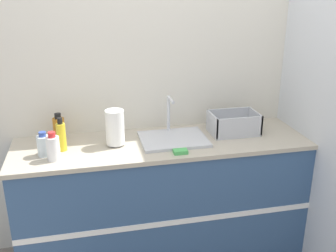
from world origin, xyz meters
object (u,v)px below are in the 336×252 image
object	(u,v)px
dish_rack	(234,125)
bottle_white_spray	(53,148)
sink	(173,137)
paper_towel_roll	(115,128)
bottle_clear	(44,145)
bottle_amber	(59,129)
bottle_yellow	(61,136)

from	to	relation	value
dish_rack	bottle_white_spray	xyz separation A→B (m)	(-1.24, -0.19, 0.02)
sink	dish_rack	world-z (taller)	sink
paper_towel_roll	bottle_clear	size ratio (longest dim) A/B	1.54
dish_rack	bottle_clear	world-z (taller)	bottle_clear
dish_rack	bottle_amber	xyz separation A→B (m)	(-1.22, 0.13, 0.03)
bottle_white_spray	bottle_amber	world-z (taller)	bottle_amber
paper_towel_roll	bottle_white_spray	bearing A→B (deg)	-159.26
bottle_amber	bottle_clear	bearing A→B (deg)	-109.69
dish_rack	bottle_white_spray	world-z (taller)	bottle_white_spray
bottle_white_spray	paper_towel_roll	bearing A→B (deg)	20.74
sink	bottle_white_spray	xyz separation A→B (m)	(-0.79, -0.15, 0.06)
bottle_amber	dish_rack	bearing A→B (deg)	-6.01
paper_towel_roll	bottle_white_spray	size ratio (longest dim) A/B	1.34
bottle_clear	paper_towel_roll	bearing A→B (deg)	8.95
dish_rack	bottle_yellow	xyz separation A→B (m)	(-1.20, -0.05, 0.04)
sink	paper_towel_roll	distance (m)	0.41
paper_towel_roll	bottle_amber	distance (m)	0.41
paper_towel_roll	bottle_clear	world-z (taller)	paper_towel_roll
bottle_amber	bottle_clear	world-z (taller)	bottle_amber
bottle_amber	bottle_yellow	distance (m)	0.18
bottle_white_spray	bottle_amber	bearing A→B (deg)	85.69
bottle_yellow	sink	bearing A→B (deg)	0.94
dish_rack	bottle_amber	size ratio (longest dim) A/B	1.75
sink	bottle_amber	xyz separation A→B (m)	(-0.76, 0.17, 0.06)
sink	bottle_white_spray	bearing A→B (deg)	-169.26
sink	bottle_yellow	world-z (taller)	sink
paper_towel_roll	bottle_amber	xyz separation A→B (m)	(-0.37, 0.17, -0.04)
sink	dish_rack	bearing A→B (deg)	4.94
paper_towel_roll	dish_rack	world-z (taller)	paper_towel_roll
dish_rack	bottle_clear	bearing A→B (deg)	-175.10
sink	bottle_white_spray	distance (m)	0.80
bottle_white_spray	bottle_clear	distance (m)	0.10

